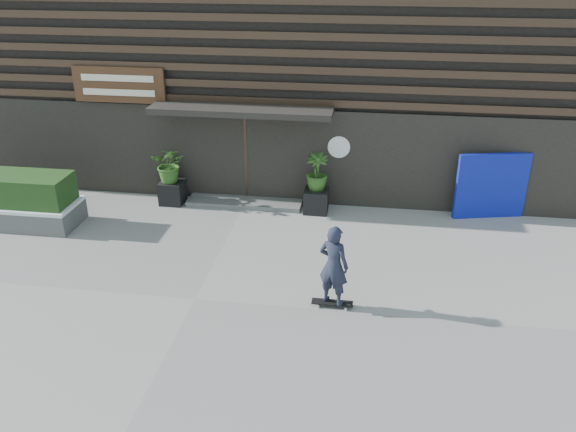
% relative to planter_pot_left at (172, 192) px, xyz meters
% --- Properties ---
extents(ground, '(80.00, 80.00, 0.00)m').
position_rel_planter_pot_left_xyz_m(ground, '(1.90, -4.40, -0.30)').
color(ground, gray).
rests_on(ground, ground).
extents(entrance_step, '(3.00, 0.80, 0.12)m').
position_rel_planter_pot_left_xyz_m(entrance_step, '(1.90, 0.20, -0.24)').
color(entrance_step, '#525350').
rests_on(entrance_step, ground).
extents(planter_pot_left, '(0.60, 0.60, 0.60)m').
position_rel_planter_pot_left_xyz_m(planter_pot_left, '(0.00, 0.00, 0.00)').
color(planter_pot_left, black).
rests_on(planter_pot_left, ground).
extents(bamboo_left, '(0.86, 0.75, 0.96)m').
position_rel_planter_pot_left_xyz_m(bamboo_left, '(0.00, 0.00, 0.78)').
color(bamboo_left, '#2D591E').
rests_on(bamboo_left, planter_pot_left).
extents(planter_pot_right, '(0.60, 0.60, 0.60)m').
position_rel_planter_pot_left_xyz_m(planter_pot_right, '(3.80, 0.00, 0.00)').
color(planter_pot_right, black).
rests_on(planter_pot_right, ground).
extents(bamboo_right, '(0.54, 0.54, 0.96)m').
position_rel_planter_pot_left_xyz_m(bamboo_right, '(3.80, 0.00, 0.78)').
color(bamboo_right, '#2D591E').
rests_on(bamboo_right, planter_pot_right).
extents(raised_bed, '(3.50, 1.20, 0.50)m').
position_rel_planter_pot_left_xyz_m(raised_bed, '(-3.59, -1.73, -0.05)').
color(raised_bed, '#4A4947').
rests_on(raised_bed, ground).
extents(snow_layer, '(3.50, 1.20, 0.08)m').
position_rel_planter_pot_left_xyz_m(snow_layer, '(-3.59, -1.73, 0.24)').
color(snow_layer, white).
rests_on(snow_layer, raised_bed).
extents(hedge, '(3.30, 1.00, 0.70)m').
position_rel_planter_pot_left_xyz_m(hedge, '(-3.59, -1.73, 0.63)').
color(hedge, '#1A3814').
rests_on(hedge, snow_layer).
extents(blue_tarp, '(1.76, 0.53, 1.67)m').
position_rel_planter_pot_left_xyz_m(blue_tarp, '(8.08, 0.30, 0.54)').
color(blue_tarp, '#0B1598').
rests_on(blue_tarp, ground).
extents(building, '(18.00, 11.00, 8.00)m').
position_rel_planter_pot_left_xyz_m(building, '(1.90, 5.56, 3.69)').
color(building, black).
rests_on(building, ground).
extents(skateboarder, '(0.78, 0.57, 1.68)m').
position_rel_planter_pot_left_xyz_m(skateboarder, '(4.55, -4.26, 0.58)').
color(skateboarder, black).
rests_on(skateboarder, ground).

